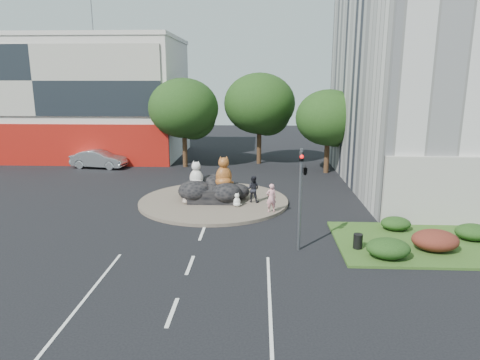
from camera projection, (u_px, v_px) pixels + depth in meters
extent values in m
plane|color=black|center=(190.00, 265.00, 19.14)|extent=(120.00, 120.00, 0.00)
cylinder|color=brown|center=(214.00, 201.00, 28.84)|extent=(10.00, 10.00, 0.20)
cube|color=silver|center=(64.00, 100.00, 45.80)|extent=(25.00, 12.00, 12.00)
cube|color=#9A160E|center=(39.00, 145.00, 40.84)|extent=(25.00, 0.30, 4.00)
cube|color=#B2AD9E|center=(32.00, 81.00, 39.41)|extent=(24.00, 0.15, 6.50)
cube|color=silver|center=(58.00, 39.00, 44.38)|extent=(25.20, 12.20, 0.40)
cylinder|color=#595B60|center=(92.00, 14.00, 45.57)|extent=(0.10, 0.10, 5.00)
cube|color=#2B521B|center=(436.00, 244.00, 21.50)|extent=(10.00, 6.00, 0.12)
cylinder|color=#382314|center=(185.00, 147.00, 40.28)|extent=(0.44, 0.44, 3.74)
ellipsoid|color=#183210|center=(184.00, 108.00, 39.44)|extent=(6.46, 6.46, 5.49)
sphere|color=#183210|center=(193.00, 117.00, 40.09)|extent=(4.25, 4.25, 4.25)
sphere|color=#183210|center=(176.00, 115.00, 39.32)|extent=(3.74, 3.74, 3.74)
cylinder|color=#382314|center=(259.00, 144.00, 41.89)|extent=(0.44, 0.44, 3.96)
ellipsoid|color=#183210|center=(260.00, 104.00, 41.00)|extent=(6.84, 6.84, 5.81)
sphere|color=#183210|center=(268.00, 113.00, 41.65)|extent=(4.50, 4.50, 4.50)
sphere|color=#183210|center=(252.00, 110.00, 40.88)|extent=(3.96, 3.96, 3.96)
cylinder|color=#382314|center=(327.00, 154.00, 37.80)|extent=(0.44, 0.44, 3.30)
ellipsoid|color=#183210|center=(328.00, 118.00, 37.06)|extent=(5.70, 5.70, 4.84)
sphere|color=#183210|center=(336.00, 126.00, 37.68)|extent=(3.75, 3.75, 3.75)
sphere|color=#183210|center=(321.00, 124.00, 36.92)|extent=(3.30, 3.30, 3.30)
ellipsoid|color=#183210|center=(388.00, 248.00, 19.58)|extent=(2.00, 1.60, 0.90)
ellipsoid|color=#541C16|center=(435.00, 240.00, 20.43)|extent=(2.20, 1.76, 0.99)
ellipsoid|color=#183210|center=(473.00, 232.00, 21.79)|extent=(1.80, 1.44, 0.81)
ellipsoid|color=#183210|center=(396.00, 223.00, 23.22)|extent=(1.60, 1.28, 0.72)
cylinder|color=#595B60|center=(300.00, 201.00, 20.29)|extent=(0.14, 0.14, 5.00)
imported|color=black|center=(301.00, 166.00, 19.90)|extent=(0.21, 0.26, 1.30)
imported|color=black|center=(305.00, 170.00, 19.93)|extent=(0.26, 1.24, 0.50)
sphere|color=red|center=(302.00, 157.00, 19.62)|extent=(0.18, 0.18, 0.18)
cylinder|color=#595B60|center=(427.00, 150.00, 25.41)|extent=(0.18, 0.18, 8.00)
cylinder|color=#595B60|center=(416.00, 81.00, 24.54)|extent=(2.00, 0.12, 0.12)
cube|color=silver|center=(398.00, 83.00, 24.61)|extent=(0.50, 0.22, 0.12)
imported|color=pink|center=(271.00, 198.00, 26.01)|extent=(0.74, 0.59, 1.76)
imported|color=black|center=(253.00, 189.00, 28.12)|extent=(1.01, 0.87, 1.77)
imported|color=#A9ACB1|center=(99.00, 159.00, 39.99)|extent=(5.34, 2.51, 1.69)
cylinder|color=black|center=(358.00, 241.00, 20.67)|extent=(0.52, 0.52, 0.72)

